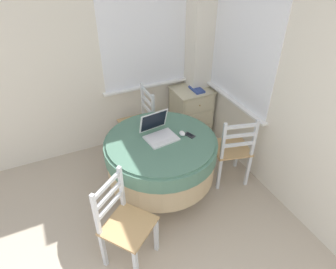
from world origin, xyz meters
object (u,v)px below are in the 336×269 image
dining_chair_near_back_window (139,123)px  dining_chair_camera_near (124,224)px  round_dining_table (161,155)px  computer_mouse (182,133)px  laptop (159,132)px  corner_cabinet (191,112)px  cell_phone (190,135)px  book_on_cabinet (197,89)px  dining_chair_near_right_window (232,150)px

dining_chair_near_back_window → dining_chair_camera_near: bearing=-115.2°
round_dining_table → computer_mouse: (0.23, -0.02, 0.21)m
round_dining_table → dining_chair_camera_near: dining_chair_camera_near is taller
computer_mouse → dining_chair_near_back_window: bearing=100.9°
round_dining_table → computer_mouse: computer_mouse is taller
laptop → dining_chair_near_back_window: laptop is taller
dining_chair_near_back_window → corner_cabinet: size_ratio=1.28×
laptop → computer_mouse: laptop is taller
cell_phone → laptop: bearing=157.9°
computer_mouse → dining_chair_camera_near: 1.05m
dining_chair_near_back_window → dining_chair_camera_near: same height
computer_mouse → cell_phone: (0.06, -0.04, -0.02)m
corner_cabinet → dining_chair_camera_near: bearing=-134.2°
corner_cabinet → book_on_cabinet: size_ratio=2.95×
dining_chair_camera_near → corner_cabinet: size_ratio=1.28×
round_dining_table → corner_cabinet: size_ratio=1.62×
cell_phone → corner_cabinet: size_ratio=0.18×
dining_chair_camera_near → corner_cabinet: bearing=45.8°
corner_cabinet → book_on_cabinet: bearing=-46.2°
computer_mouse → laptop: bearing=160.1°
computer_mouse → dining_chair_camera_near: (-0.82, -0.55, -0.34)m
laptop → dining_chair_camera_near: (-0.60, -0.63, -0.37)m
dining_chair_camera_near → book_on_cabinet: bearing=44.1°
cell_phone → dining_chair_near_right_window: (0.52, -0.06, -0.32)m
laptop → cell_phone: size_ratio=2.67×
dining_chair_near_back_window → computer_mouse: bearing=-79.1°
book_on_cabinet → laptop: bearing=-137.8°
computer_mouse → book_on_cabinet: size_ratio=0.34×
dining_chair_near_right_window → computer_mouse: bearing=170.4°
laptop → computer_mouse: size_ratio=4.13×
laptop → dining_chair_near_back_window: size_ratio=0.38×
laptop → corner_cabinet: bearing=45.2°
round_dining_table → book_on_cabinet: round_dining_table is taller
cell_phone → dining_chair_camera_near: size_ratio=0.14×
laptop → dining_chair_near_back_window: 0.86m
book_on_cabinet → corner_cabinet: bearing=133.8°
dining_chair_near_right_window → round_dining_table: bearing=171.7°
cell_phone → corner_cabinet: 1.21m
round_dining_table → corner_cabinet: 1.29m
dining_chair_near_right_window → laptop: bearing=167.5°
laptop → dining_chair_near_right_window: size_ratio=0.38×
round_dining_table → laptop: (0.00, 0.06, 0.24)m
dining_chair_near_right_window → dining_chair_camera_near: same height
dining_chair_near_back_window → dining_chair_camera_near: 1.55m
dining_chair_near_back_window → corner_cabinet: dining_chair_near_back_window is taller
dining_chair_near_back_window → book_on_cabinet: size_ratio=3.77×
computer_mouse → dining_chair_camera_near: dining_chair_camera_near is taller
cell_phone → book_on_cabinet: cell_phone is taller
round_dining_table → dining_chair_near_right_window: bearing=-8.3°
cell_phone → book_on_cabinet: bearing=56.8°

